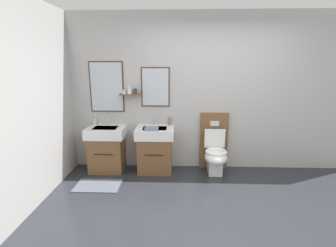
# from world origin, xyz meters

# --- Properties ---
(ground_plane) EXTENTS (6.31, 4.78, 0.10)m
(ground_plane) POSITION_xyz_m (0.00, 0.00, -0.05)
(ground_plane) COLOR #23262B
(ground_plane) RESTS_ON ground
(wall_back) EXTENTS (5.11, 0.27, 2.65)m
(wall_back) POSITION_xyz_m (-0.02, 1.73, 1.33)
(wall_back) COLOR #B7B5B2
(wall_back) RESTS_ON ground
(wall_left) EXTENTS (0.12, 3.58, 2.65)m
(wall_left) POSITION_xyz_m (-2.49, 0.00, 1.33)
(wall_left) COLOR #B7B5B2
(wall_left) RESTS_ON ground
(bath_mat) EXTENTS (0.68, 0.44, 0.01)m
(bath_mat) POSITION_xyz_m (-1.81, 0.86, 0.01)
(bath_mat) COLOR #474C56
(bath_mat) RESTS_ON ground
(vanity_sink_left) EXTENTS (0.64, 0.49, 0.77)m
(vanity_sink_left) POSITION_xyz_m (-1.81, 1.46, 0.40)
(vanity_sink_left) COLOR brown
(vanity_sink_left) RESTS_ON ground
(tap_on_left_sink) EXTENTS (0.03, 0.13, 0.11)m
(tap_on_left_sink) POSITION_xyz_m (-1.81, 1.64, 0.84)
(tap_on_left_sink) COLOR silver
(tap_on_left_sink) RESTS_ON vanity_sink_left
(vanity_sink_right) EXTENTS (0.64, 0.49, 0.77)m
(vanity_sink_right) POSITION_xyz_m (-0.98, 1.46, 0.40)
(vanity_sink_right) COLOR brown
(vanity_sink_right) RESTS_ON ground
(tap_on_right_sink) EXTENTS (0.03, 0.13, 0.11)m
(tap_on_right_sink) POSITION_xyz_m (-0.98, 1.64, 0.84)
(tap_on_right_sink) COLOR silver
(tap_on_right_sink) RESTS_ON vanity_sink_right
(toilet) EXTENTS (0.48, 0.63, 1.00)m
(toilet) POSITION_xyz_m (0.04, 1.47, 0.38)
(toilet) COLOR brown
(toilet) RESTS_ON ground
(toothbrush_cup) EXTENTS (0.07, 0.07, 0.20)m
(toothbrush_cup) POSITION_xyz_m (-2.05, 1.63, 0.83)
(toothbrush_cup) COLOR silver
(toothbrush_cup) RESTS_ON vanity_sink_left
(soap_dispenser) EXTENTS (0.06, 0.06, 0.18)m
(soap_dispenser) POSITION_xyz_m (-0.73, 1.64, 0.85)
(soap_dispenser) COLOR gray
(soap_dispenser) RESTS_ON vanity_sink_right
(folded_hand_towel) EXTENTS (0.22, 0.16, 0.04)m
(folded_hand_towel) POSITION_xyz_m (-1.02, 1.31, 0.80)
(folded_hand_towel) COLOR gray
(folded_hand_towel) RESTS_ON vanity_sink_right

